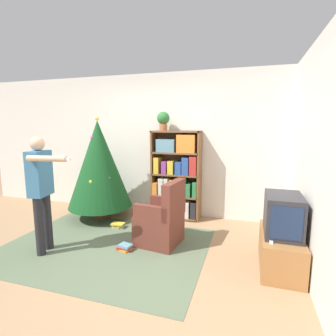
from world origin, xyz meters
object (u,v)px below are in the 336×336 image
object	(u,v)px
television	(283,215)
armchair	(162,222)
christmas_tree	(99,164)
bookshelf	(177,176)
potted_plant	(163,120)
standing_person	(41,186)

from	to	relation	value
television	armchair	distance (m)	1.58
christmas_tree	bookshelf	bearing A→B (deg)	17.33
armchair	potted_plant	world-z (taller)	potted_plant
armchair	standing_person	bearing A→B (deg)	-56.70
christmas_tree	armchair	bearing A→B (deg)	-26.03
armchair	standing_person	distance (m)	1.66
bookshelf	television	distance (m)	2.08
christmas_tree	standing_person	world-z (taller)	christmas_tree
bookshelf	standing_person	xyz separation A→B (m)	(-1.30, -1.79, 0.12)
bookshelf	armchair	bearing A→B (deg)	-85.27
standing_person	armchair	bearing A→B (deg)	106.59
television	standing_person	size ratio (longest dim) A/B	0.38
television	bookshelf	bearing A→B (deg)	141.54
christmas_tree	potted_plant	size ratio (longest dim) A/B	5.52
television	standing_person	bearing A→B (deg)	-170.34
television	christmas_tree	xyz separation A→B (m)	(-2.94, 0.88, 0.33)
armchair	potted_plant	bearing A→B (deg)	-155.75
potted_plant	television	bearing A→B (deg)	-34.72
armchair	potted_plant	distance (m)	1.85
television	potted_plant	distance (m)	2.54
christmas_tree	armchair	xyz separation A→B (m)	(1.41, -0.69, -0.66)
potted_plant	armchair	bearing A→B (deg)	-72.75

